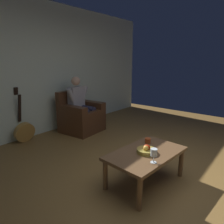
{
  "coord_description": "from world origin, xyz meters",
  "views": [
    {
      "loc": [
        2.37,
        0.85,
        1.54
      ],
      "look_at": [
        -0.21,
        -1.27,
        0.7
      ],
      "focal_mm": 32.92,
      "sensor_mm": 36.0,
      "label": 1
    }
  ],
  "objects_px": {
    "fruit_bowl": "(146,150)",
    "candle_jar": "(148,141)",
    "person_seated": "(81,103)",
    "guitar": "(24,130)",
    "wine_glass_near": "(154,153)",
    "armchair": "(81,117)",
    "coffee_table": "(146,156)"
  },
  "relations": [
    {
      "from": "fruit_bowl",
      "to": "candle_jar",
      "type": "bearing_deg",
      "value": -153.09
    },
    {
      "from": "armchair",
      "to": "person_seated",
      "type": "bearing_deg",
      "value": 90.0
    },
    {
      "from": "person_seated",
      "to": "candle_jar",
      "type": "xyz_separation_m",
      "value": [
        0.58,
        2.0,
        -0.18
      ]
    },
    {
      "from": "guitar",
      "to": "armchair",
      "type": "bearing_deg",
      "value": 162.28
    },
    {
      "from": "coffee_table",
      "to": "fruit_bowl",
      "type": "relative_size",
      "value": 4.54
    },
    {
      "from": "wine_glass_near",
      "to": "fruit_bowl",
      "type": "distance_m",
      "value": 0.27
    },
    {
      "from": "guitar",
      "to": "candle_jar",
      "type": "height_order",
      "value": "guitar"
    },
    {
      "from": "person_seated",
      "to": "guitar",
      "type": "relative_size",
      "value": 1.14
    },
    {
      "from": "guitar",
      "to": "fruit_bowl",
      "type": "distance_m",
      "value": 2.55
    },
    {
      "from": "armchair",
      "to": "person_seated",
      "type": "height_order",
      "value": "person_seated"
    },
    {
      "from": "coffee_table",
      "to": "fruit_bowl",
      "type": "distance_m",
      "value": 0.1
    },
    {
      "from": "guitar",
      "to": "wine_glass_near",
      "type": "height_order",
      "value": "guitar"
    },
    {
      "from": "guitar",
      "to": "fruit_bowl",
      "type": "relative_size",
      "value": 4.45
    },
    {
      "from": "armchair",
      "to": "wine_glass_near",
      "type": "distance_m",
      "value": 2.58
    },
    {
      "from": "fruit_bowl",
      "to": "guitar",
      "type": "bearing_deg",
      "value": -84.05
    },
    {
      "from": "wine_glass_near",
      "to": "candle_jar",
      "type": "relative_size",
      "value": 2.08
    },
    {
      "from": "coffee_table",
      "to": "guitar",
      "type": "relative_size",
      "value": 1.02
    },
    {
      "from": "coffee_table",
      "to": "candle_jar",
      "type": "xyz_separation_m",
      "value": [
        -0.27,
        -0.13,
        0.09
      ]
    },
    {
      "from": "person_seated",
      "to": "guitar",
      "type": "height_order",
      "value": "person_seated"
    },
    {
      "from": "armchair",
      "to": "wine_glass_near",
      "type": "xyz_separation_m",
      "value": [
        1.04,
        2.35,
        0.21
      ]
    },
    {
      "from": "coffee_table",
      "to": "fruit_bowl",
      "type": "bearing_deg",
      "value": 39.85
    },
    {
      "from": "person_seated",
      "to": "coffee_table",
      "type": "bearing_deg",
      "value": 63.13
    },
    {
      "from": "guitar",
      "to": "fruit_bowl",
      "type": "xyz_separation_m",
      "value": [
        -0.26,
        2.52,
        0.23
      ]
    },
    {
      "from": "person_seated",
      "to": "wine_glass_near",
      "type": "relative_size",
      "value": 7.17
    },
    {
      "from": "person_seated",
      "to": "fruit_bowl",
      "type": "xyz_separation_m",
      "value": [
        0.87,
        2.15,
        -0.18
      ]
    },
    {
      "from": "person_seated",
      "to": "candle_jar",
      "type": "relative_size",
      "value": 14.93
    },
    {
      "from": "person_seated",
      "to": "fruit_bowl",
      "type": "height_order",
      "value": "person_seated"
    },
    {
      "from": "guitar",
      "to": "fruit_bowl",
      "type": "height_order",
      "value": "guitar"
    },
    {
      "from": "armchair",
      "to": "fruit_bowl",
      "type": "distance_m",
      "value": 2.33
    },
    {
      "from": "fruit_bowl",
      "to": "candle_jar",
      "type": "distance_m",
      "value": 0.32
    },
    {
      "from": "coffee_table",
      "to": "person_seated",
      "type": "bearing_deg",
      "value": -111.72
    },
    {
      "from": "armchair",
      "to": "fruit_bowl",
      "type": "relative_size",
      "value": 3.75
    }
  ]
}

